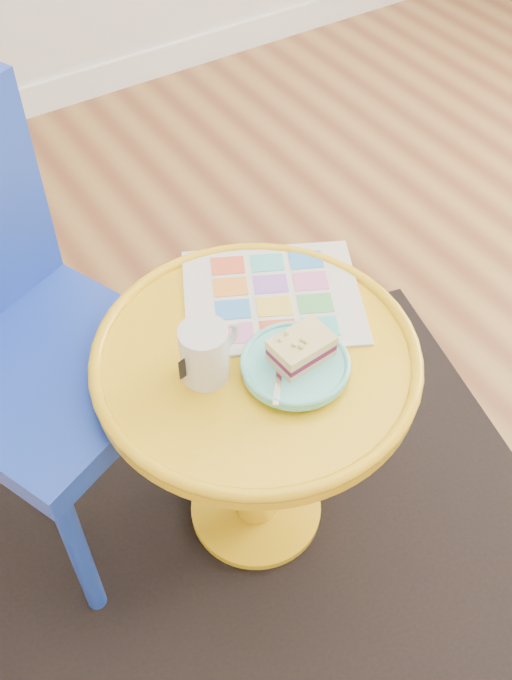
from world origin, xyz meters
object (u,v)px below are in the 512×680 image
chair (16,334)px  mug (205,351)px  side_table (256,408)px  newspaper (272,296)px  plate (295,365)px

chair → mug: size_ratio=7.94×
side_table → newspaper: 0.22m
side_table → mug: size_ratio=4.90×
plate → chair: bearing=136.2°
newspaper → mug: mug is taller
chair → newspaper: bearing=-45.1°
side_table → plate: size_ratio=3.12×
side_table → mug: 0.24m
mug → plate: (0.13, -0.08, -0.04)m
side_table → mug: mug is taller
chair → plate: 0.52m
chair → newspaper: chair is taller
plate → mug: bearing=148.1°
newspaper → plate: size_ratio=1.77×
chair → side_table: bearing=-63.0°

